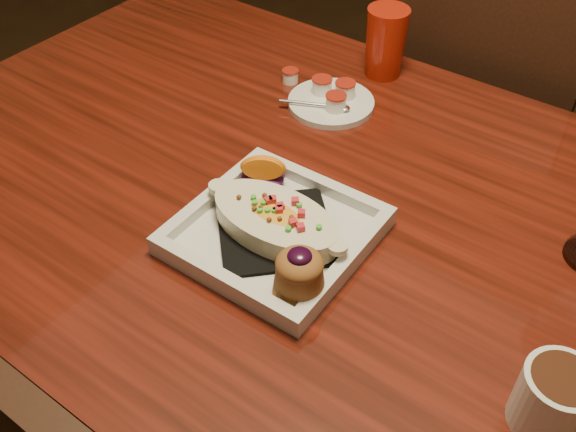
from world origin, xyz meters
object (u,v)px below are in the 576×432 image
Objects in this scene: table at (329,250)px; plate at (278,231)px; coffee_mug at (557,399)px; saucer at (331,100)px; chair_far at (476,135)px; red_tumbler at (385,43)px.

plate is at bearing -98.07° from table.
coffee_mug reaches higher than saucer.
plate is 1.63× the size of saucer.
chair_far reaches higher than red_tumbler.
chair_far is 0.92m from coffee_mug.
red_tumbler is at bearing 82.52° from saucer.
chair_far is at bearing 87.88° from plate.
table is at bearing 90.00° from chair_far.
table is 0.17m from plate.
table is 9.83× the size of saucer.
saucer is at bearing 123.65° from table.
chair_far is 7.23× the size of red_tumbler.
table is at bearing 144.08° from coffee_mug.
chair_far reaches higher than saucer.
coffee_mug is (0.38, -0.16, 0.14)m from table.
saucer reaches higher than table.
plate reaches higher than coffee_mug.
chair_far reaches higher than coffee_mug.
plate is 0.49m from red_tumbler.
red_tumbler is (-0.11, 0.48, 0.04)m from plate.
chair_far is at bearing 90.00° from table.
plate is 0.40m from coffee_mug.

